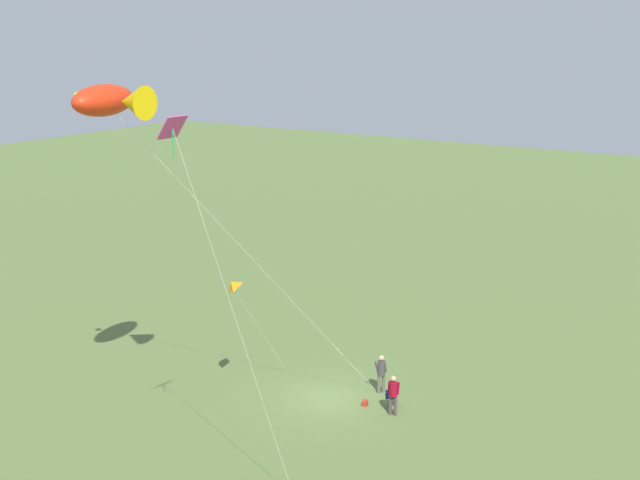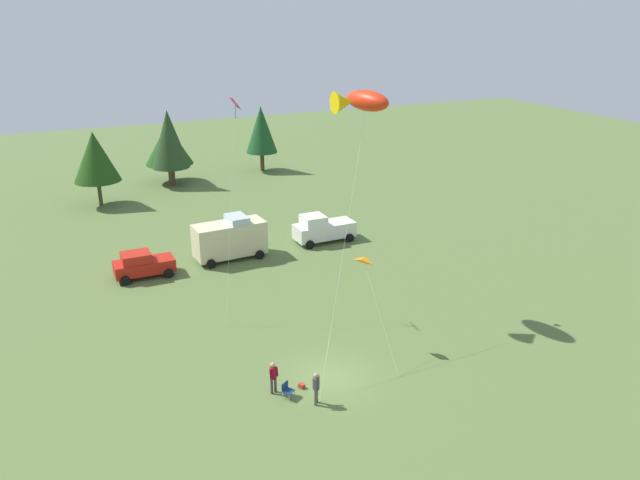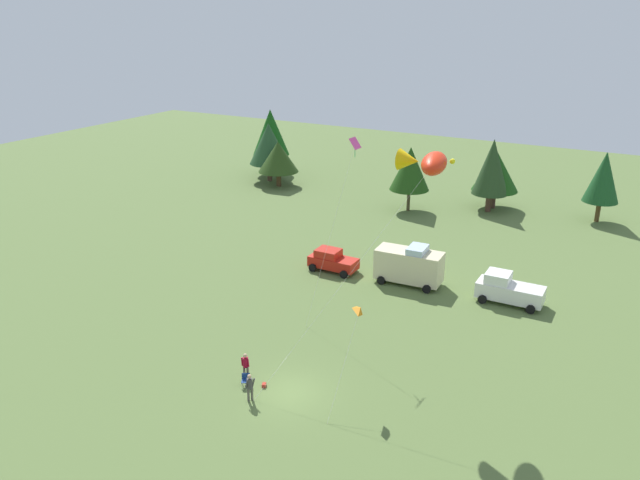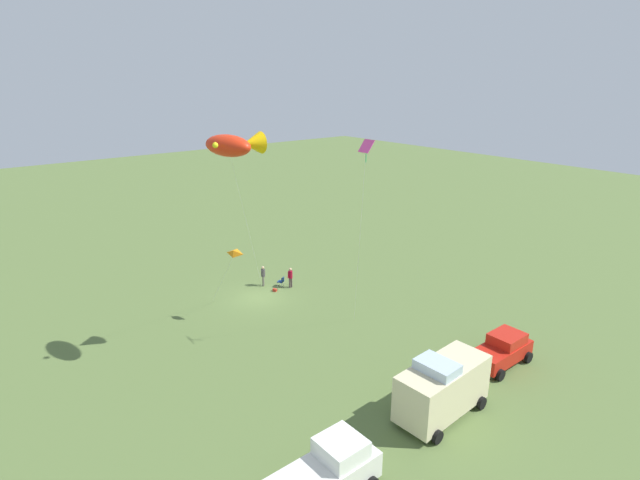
% 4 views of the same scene
% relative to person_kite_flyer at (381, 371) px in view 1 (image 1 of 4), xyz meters
% --- Properties ---
extents(ground_plane, '(160.00, 160.00, 0.00)m').
position_rel_person_kite_flyer_xyz_m(ground_plane, '(1.58, 1.78, -1.02)').
color(ground_plane, '#556B36').
extents(person_kite_flyer, '(0.52, 0.54, 1.74)m').
position_rel_person_kite_flyer_xyz_m(person_kite_flyer, '(0.00, 0.00, 0.00)').
color(person_kite_flyer, '#575449').
rests_on(person_kite_flyer, ground).
extents(folding_chair, '(0.66, 0.66, 0.82)m').
position_rel_person_kite_flyer_xyz_m(folding_chair, '(-1.09, 1.08, -0.53)').
color(folding_chair, navy).
rests_on(folding_chair, ground).
extents(person_spectator, '(0.53, 0.41, 1.74)m').
position_rel_person_kite_flyer_xyz_m(person_spectator, '(-1.54, 1.75, 0.00)').
color(person_spectator, '#4A3D3B').
rests_on(person_spectator, ground).
extents(backpack_on_grass, '(0.33, 0.38, 0.22)m').
position_rel_person_kite_flyer_xyz_m(backpack_on_grass, '(-0.10, 1.55, -0.91)').
color(backpack_on_grass, '#A6291B').
rests_on(backpack_on_grass, ground).
extents(kite_large_fish, '(8.19, 10.38, 13.74)m').
position_rel_person_kite_flyer_xyz_m(kite_large_fish, '(6.87, 8.58, 12.09)').
color(kite_large_fish, red).
rests_on(kite_large_fish, ground).
extents(kite_diamond_rainbow, '(2.49, 3.46, 13.26)m').
position_rel_person_kite_flyer_xyz_m(kite_diamond_rainbow, '(0.37, 12.20, 11.36)').
color(kite_diamond_rainbow, '#E04195').
rests_on(kite_diamond_rainbow, ground).
extents(kite_delta_orange, '(1.02, 4.54, 5.50)m').
position_rel_person_kite_flyer_xyz_m(kite_delta_orange, '(4.92, 4.22, 4.17)').
color(kite_delta_orange, orange).
rests_on(kite_delta_orange, ground).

